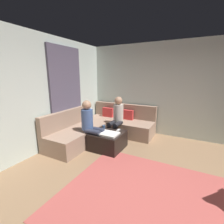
{
  "coord_description": "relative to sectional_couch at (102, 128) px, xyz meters",
  "views": [
    {
      "loc": [
        0.22,
        -1.91,
        1.8
      ],
      "look_at": [
        -1.63,
        1.63,
        0.85
      ],
      "focal_mm": 25.45,
      "sensor_mm": 36.0,
      "label": 1
    }
  ],
  "objects": [
    {
      "name": "ottoman",
      "position": [
        0.51,
        -0.59,
        -0.07
      ],
      "size": [
        0.76,
        0.76,
        0.42
      ],
      "primitive_type": "cube",
      "color": "black",
      "rests_on": "ground_plane"
    },
    {
      "name": "wall_back",
      "position": [
        2.08,
        1.06,
        1.07
      ],
      "size": [
        6.0,
        0.12,
        2.7
      ],
      "primitive_type": "cube",
      "color": "silver",
      "rests_on": "ground_plane"
    },
    {
      "name": "ground_plane",
      "position": [
        2.08,
        -1.88,
        -0.33
      ],
      "size": [
        6.0,
        6.0,
        0.1
      ],
      "primitive_type": "cube",
      "color": "#8C6B4C"
    },
    {
      "name": "folded_blanket",
      "position": [
        0.61,
        -0.71,
        0.16
      ],
      "size": [
        0.44,
        0.36,
        0.04
      ],
      "primitive_type": "cube",
      "color": "white",
      "rests_on": "ottoman"
    },
    {
      "name": "game_remote",
      "position": [
        0.69,
        -0.37,
        0.15
      ],
      "size": [
        0.05,
        0.15,
        0.02
      ],
      "primitive_type": "cube",
      "color": "white",
      "rests_on": "ottoman"
    },
    {
      "name": "wall_left",
      "position": [
        -0.86,
        -1.88,
        1.07
      ],
      "size": [
        0.12,
        6.0,
        2.7
      ],
      "primitive_type": "cube",
      "color": "silver",
      "rests_on": "ground_plane"
    },
    {
      "name": "curtain_panel",
      "position": [
        -0.76,
        -0.58,
        0.97
      ],
      "size": [
        0.06,
        1.1,
        2.5
      ],
      "primitive_type": "cube",
      "color": "#595166",
      "rests_on": "ground_plane"
    },
    {
      "name": "person_on_couch_back",
      "position": [
        0.44,
        0.06,
        0.38
      ],
      "size": [
        0.3,
        0.6,
        1.2
      ],
      "rotation": [
        0.0,
        0.0,
        3.14
      ],
      "color": "black",
      "rests_on": "ground_plane"
    },
    {
      "name": "area_rug",
      "position": [
        1.88,
        -1.78,
        -0.27
      ],
      "size": [
        2.6,
        2.2,
        0.01
      ],
      "primitive_type": "cube",
      "color": "#AD4C47",
      "rests_on": "ground_plane"
    },
    {
      "name": "sectional_couch",
      "position": [
        0.0,
        0.0,
        0.0
      ],
      "size": [
        2.1,
        2.55,
        0.87
      ],
      "color": "#9E7F6B",
      "rests_on": "ground_plane"
    },
    {
      "name": "coffee_mug",
      "position": [
        0.29,
        -0.41,
        0.19
      ],
      "size": [
        0.08,
        0.08,
        0.1
      ],
      "primitive_type": "cylinder",
      "color": "#334C72",
      "rests_on": "ottoman"
    },
    {
      "name": "person_on_couch_side",
      "position": [
        0.15,
        -0.78,
        0.38
      ],
      "size": [
        0.6,
        0.3,
        1.2
      ],
      "rotation": [
        0.0,
        0.0,
        -1.57
      ],
      "color": "#2D3347",
      "rests_on": "ground_plane"
    }
  ]
}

